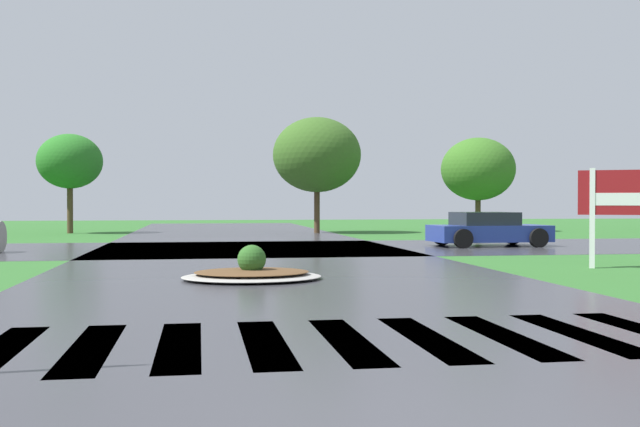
% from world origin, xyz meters
% --- Properties ---
extents(asphalt_roadway, '(9.78, 80.00, 0.01)m').
position_xyz_m(asphalt_roadway, '(0.00, 10.00, 0.00)').
color(asphalt_roadway, '#35353A').
rests_on(asphalt_roadway, ground).
extents(asphalt_cross_road, '(90.00, 8.80, 0.01)m').
position_xyz_m(asphalt_cross_road, '(0.00, 20.21, 0.00)').
color(asphalt_cross_road, '#35353A').
rests_on(asphalt_cross_road, ground).
extents(crosswalk_stripes, '(7.65, 2.88, 0.01)m').
position_xyz_m(crosswalk_stripes, '(0.00, 3.62, 0.00)').
color(crosswalk_stripes, white).
rests_on(crosswalk_stripes, ground).
extents(median_island, '(2.73, 2.24, 0.68)m').
position_xyz_m(median_island, '(-0.58, 10.28, 0.13)').
color(median_island, '#9E9B93').
rests_on(median_island, ground).
extents(car_blue_compact, '(4.00, 2.30, 1.17)m').
position_xyz_m(car_blue_compact, '(8.17, 20.22, 0.56)').
color(car_blue_compact, navy).
rests_on(car_blue_compact, ground).
extents(background_treeline, '(45.98, 6.73, 6.47)m').
position_xyz_m(background_treeline, '(1.60, 32.56, 3.78)').
color(background_treeline, '#4C3823').
rests_on(background_treeline, ground).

